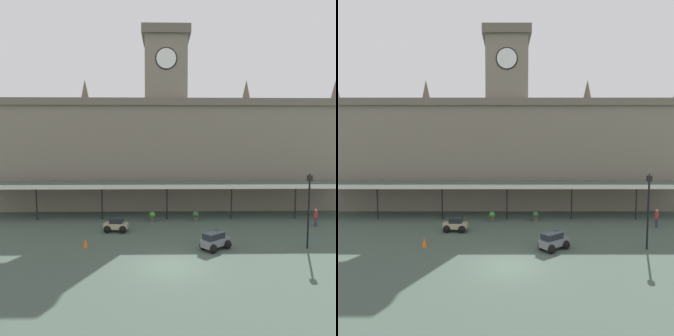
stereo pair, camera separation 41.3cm
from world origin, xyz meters
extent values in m
plane|color=#3E4F43|center=(0.00, 0.00, 0.00)|extent=(140.00, 140.00, 0.00)
cube|color=slate|center=(0.00, 19.08, 6.31)|extent=(42.94, 6.59, 12.63)
cube|color=#685F52|center=(0.00, 15.63, 12.23)|extent=(42.94, 0.30, 0.80)
cube|color=slate|center=(0.00, 19.08, 16.22)|extent=(4.80, 4.80, 7.19)
cube|color=#61594D|center=(0.00, 19.08, 20.32)|extent=(5.50, 5.50, 1.00)
cylinder|color=white|center=(0.00, 16.62, 17.09)|extent=(2.20, 0.12, 2.20)
cylinder|color=black|center=(0.00, 16.66, 17.09)|extent=(2.46, 0.06, 2.46)
cone|color=#5B5448|center=(-9.66, 19.08, 13.93)|extent=(1.10, 1.10, 2.60)
cone|color=#5B5448|center=(9.66, 19.08, 13.93)|extent=(1.10, 1.10, 2.60)
cube|color=#38564C|center=(0.00, 13.58, 3.54)|extent=(39.20, 3.20, 0.16)
cube|color=silver|center=(0.00, 11.98, 3.34)|extent=(39.20, 0.12, 0.44)
cylinder|color=black|center=(-13.07, 12.13, 1.73)|extent=(0.14, 0.14, 3.46)
cylinder|color=black|center=(-6.53, 12.13, 1.73)|extent=(0.14, 0.14, 3.46)
cylinder|color=black|center=(0.00, 12.13, 1.73)|extent=(0.14, 0.14, 3.46)
cylinder|color=black|center=(6.53, 12.13, 1.73)|extent=(0.14, 0.14, 3.46)
cylinder|color=black|center=(13.07, 12.13, 1.73)|extent=(0.14, 0.14, 3.46)
cube|color=slate|center=(3.41, 3.15, 0.54)|extent=(2.32, 2.10, 0.55)
cube|color=#1E232B|center=(3.25, 3.02, 1.05)|extent=(1.73, 1.61, 0.45)
sphere|color=black|center=(3.74, 3.98, 0.32)|extent=(0.64, 0.64, 0.64)
sphere|color=black|center=(4.30, 3.27, 0.32)|extent=(0.64, 0.64, 0.64)
sphere|color=black|center=(2.52, 3.02, 0.32)|extent=(0.64, 0.64, 0.64)
sphere|color=black|center=(3.08, 2.31, 0.32)|extent=(0.64, 0.64, 0.64)
cube|color=tan|center=(-4.53, 7.82, 0.52)|extent=(2.11, 1.02, 0.50)
cube|color=#1E232B|center=(-4.48, 7.82, 0.98)|extent=(1.15, 0.88, 0.42)
sphere|color=black|center=(-5.23, 7.43, 0.32)|extent=(0.64, 0.64, 0.64)
sphere|color=black|center=(-5.17, 8.31, 0.32)|extent=(0.64, 0.64, 0.64)
sphere|color=black|center=(-3.89, 7.33, 0.32)|extent=(0.64, 0.64, 0.64)
sphere|color=black|center=(-3.82, 8.21, 0.32)|extent=(0.64, 0.64, 0.64)
cylinder|color=#3F384C|center=(13.68, 9.17, 0.41)|extent=(0.17, 0.17, 0.82)
cylinder|color=#3F384C|center=(13.86, 9.30, 0.41)|extent=(0.17, 0.17, 0.82)
cylinder|color=#A52D33|center=(13.77, 9.23, 1.13)|extent=(0.34, 0.34, 0.62)
sphere|color=tan|center=(13.77, 9.23, 1.55)|extent=(0.23, 0.23, 0.23)
cylinder|color=black|center=(10.20, 3.18, 2.50)|extent=(0.13, 0.13, 4.99)
cube|color=black|center=(10.20, 3.18, 5.21)|extent=(0.30, 0.30, 0.44)
sphere|color=black|center=(10.20, 3.18, 5.49)|extent=(0.14, 0.14, 0.14)
cone|color=orange|center=(-6.21, 3.78, 0.34)|extent=(0.40, 0.40, 0.67)
cylinder|color=#47423D|center=(-1.45, 11.37, 0.21)|extent=(0.56, 0.56, 0.42)
sphere|color=#3A842C|center=(-1.45, 11.37, 0.66)|extent=(0.60, 0.60, 0.60)
cylinder|color=#47423D|center=(2.85, 11.50, 0.21)|extent=(0.56, 0.56, 0.42)
sphere|color=#325932|center=(2.85, 11.50, 0.66)|extent=(0.60, 0.60, 0.60)
camera|label=1|loc=(-0.50, -19.31, 7.83)|focal=33.78mm
camera|label=2|loc=(-0.09, -19.31, 7.83)|focal=33.78mm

